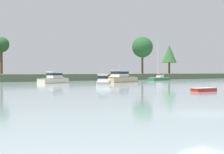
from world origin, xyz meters
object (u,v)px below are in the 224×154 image
(cruiser_cream, at_px, (56,80))
(sailboat_green, at_px, (159,80))
(cruiser_sand, at_px, (118,79))
(dinghy_red, at_px, (204,90))
(cruiser_white, at_px, (103,84))

(cruiser_cream, distance_m, sailboat_green, 34.84)
(cruiser_sand, relative_size, sailboat_green, 0.88)
(dinghy_red, xyz_separation_m, cruiser_cream, (-4.18, 38.44, 0.46))
(cruiser_sand, bearing_deg, sailboat_green, 22.44)
(dinghy_red, bearing_deg, cruiser_white, 104.64)
(cruiser_cream, height_order, sailboat_green, sailboat_green)
(dinghy_red, bearing_deg, cruiser_cream, 96.21)
(dinghy_red, height_order, sailboat_green, sailboat_green)
(cruiser_sand, relative_size, cruiser_white, 1.48)
(cruiser_sand, distance_m, cruiser_cream, 14.87)
(cruiser_cream, height_order, cruiser_white, cruiser_cream)
(cruiser_white, bearing_deg, sailboat_green, 36.47)
(cruiser_cream, bearing_deg, sailboat_green, 8.08)
(dinghy_red, height_order, cruiser_white, cruiser_white)
(cruiser_sand, xyz_separation_m, cruiser_cream, (-14.49, 3.37, -0.08))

